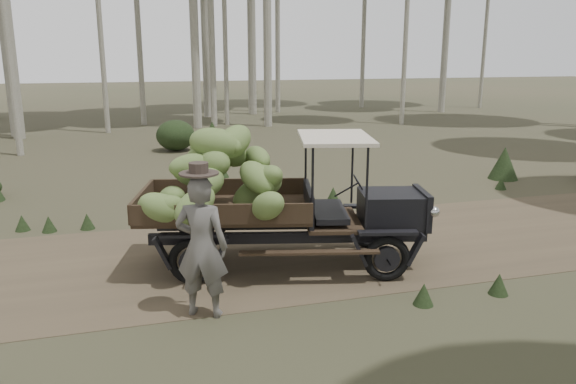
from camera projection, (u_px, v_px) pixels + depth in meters
name	position (u px, v px, depth m)	size (l,w,h in m)	color
ground	(302.00, 251.00, 9.34)	(120.00, 120.00, 0.00)	#473D2B
dirt_track	(302.00, 251.00, 9.33)	(70.00, 4.00, 0.01)	brown
banana_truck	(251.00, 188.00, 8.30)	(4.58, 2.49, 2.26)	black
farmer	(202.00, 245.00, 6.84)	(0.77, 0.66, 1.94)	#5C5854
undergrowth	(335.00, 271.00, 7.04)	(21.95, 21.94, 1.29)	#233319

